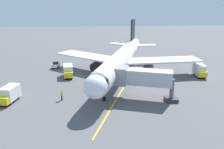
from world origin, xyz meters
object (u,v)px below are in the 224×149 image
Objects in this scene: box_truck_portside at (68,71)px; ground_crew_marshaller at (62,95)px; jet_bridge at (138,77)px; box_truck_near_nose at (9,94)px; box_truck_starboard_side at (200,70)px; airplane at (121,59)px; tug_rear_apron at (56,65)px.

ground_crew_marshaller is at bearing 90.44° from box_truck_portside.
jet_bridge is 21.78m from box_truck_near_nose.
box_truck_near_nose and box_truck_starboard_side have the same top height.
jet_bridge is at bearing 35.81° from box_truck_starboard_side.
airplane reaches higher than box_truck_starboard_side.
box_truck_starboard_side is at bearing -144.19° from jet_bridge.
box_truck_starboard_side is (-29.08, -11.48, 0.50)m from ground_crew_marshaller.
jet_bridge is at bearing 134.64° from box_truck_portside.
airplane is at bearing 175.40° from box_truck_portside.
box_truck_portside is at bearing 116.44° from tug_rear_apron.
box_truck_starboard_side is 1.90× the size of tug_rear_apron.
jet_bridge is 18.89m from box_truck_portside.
jet_bridge is at bearing 128.88° from tug_rear_apron.
box_truck_portside is 29.23m from box_truck_starboard_side.
tug_rear_apron is at bearing -16.18° from box_truck_starboard_side.
box_truck_starboard_side is at bearing -158.45° from ground_crew_marshaller.
tug_rear_apron is (17.05, -21.15, -3.06)m from jet_bridge.
box_truck_near_nose reaches higher than tug_rear_apron.
box_truck_near_nose is (8.58, 0.13, 0.50)m from ground_crew_marshaller.
jet_bridge is 13.38m from ground_crew_marshaller.
box_truck_near_nose and box_truck_portside have the same top height.
box_truck_starboard_side is (-29.18, 1.78, 0.00)m from box_truck_portside.
jet_bridge is 2.39× the size of box_truck_starboard_side.
airplane is 17.76m from box_truck_starboard_side.
ground_crew_marshaller is (11.53, 12.33, -3.12)m from airplane.
ground_crew_marshaller is at bearing 21.55° from box_truck_starboard_side.
box_truck_portside is 8.75m from tug_rear_apron.
box_truck_near_nose is 1.96× the size of tug_rear_apron.
box_truck_near_nose is at bearing 0.15° from jet_bridge.
tug_rear_apron is (15.51, -8.75, -3.30)m from airplane.
ground_crew_marshaller is at bearing 46.92° from airplane.
ground_crew_marshaller is 13.27m from box_truck_portside.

